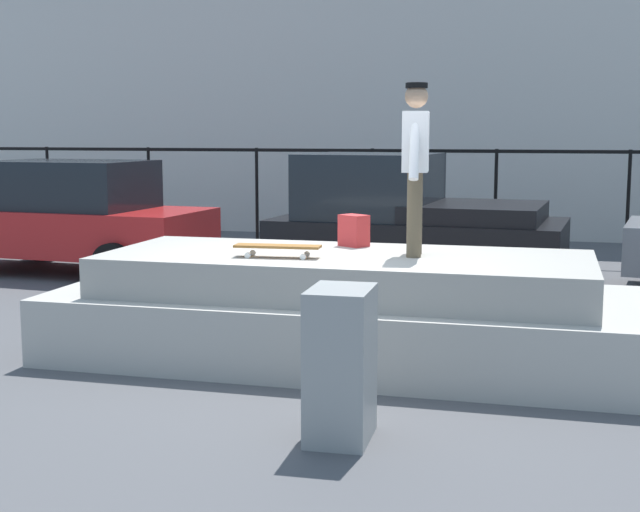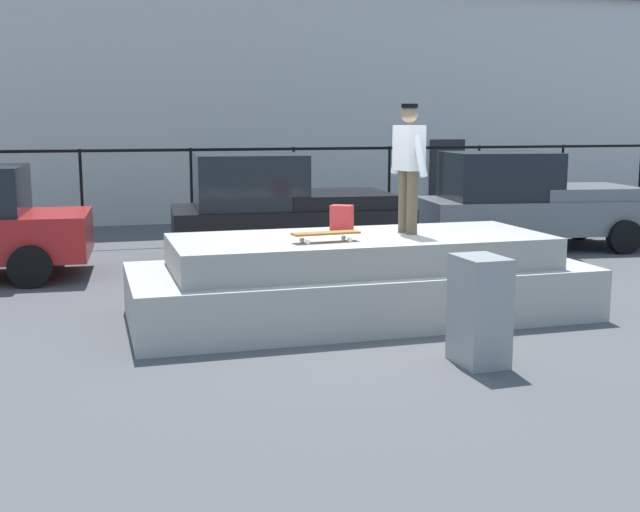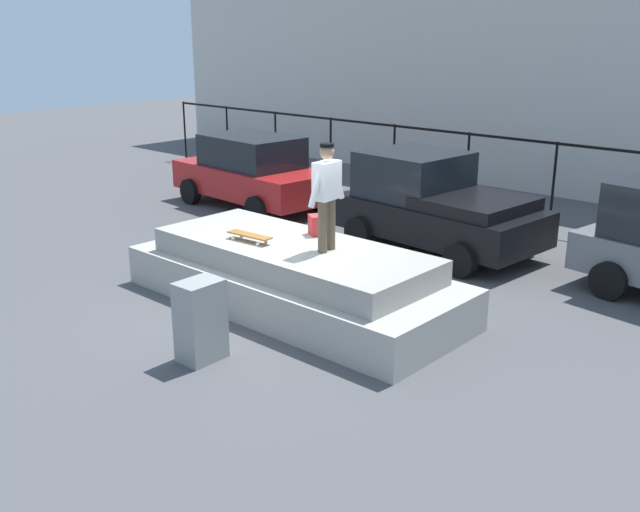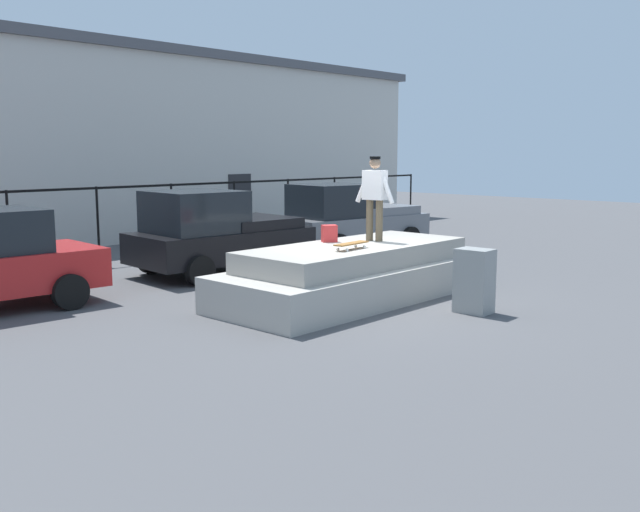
# 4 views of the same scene
# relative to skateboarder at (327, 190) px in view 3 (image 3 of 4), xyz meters

# --- Properties ---
(ground_plane) EXTENTS (60.00, 60.00, 0.00)m
(ground_plane) POSITION_rel_skateboarder_xyz_m (-0.76, -0.41, -1.98)
(ground_plane) COLOR #4C4C4F
(concrete_ledge) EXTENTS (5.74, 2.31, 1.04)m
(concrete_ledge) POSITION_rel_skateboarder_xyz_m (-0.66, -0.07, -1.51)
(concrete_ledge) COLOR #ADA89E
(concrete_ledge) RESTS_ON ground_plane
(skateboarder) EXTENTS (0.29, 0.88, 1.64)m
(skateboarder) POSITION_rel_skateboarder_xyz_m (0.00, 0.00, 0.00)
(skateboarder) COLOR brown
(skateboarder) RESTS_ON concrete_ledge
(skateboard) EXTENTS (0.83, 0.27, 0.12)m
(skateboard) POSITION_rel_skateboarder_xyz_m (-1.23, -0.46, -0.84)
(skateboard) COLOR brown
(skateboard) RESTS_ON concrete_ledge
(backpack) EXTENTS (0.34, 0.32, 0.33)m
(backpack) POSITION_rel_skateboarder_xyz_m (-0.72, 0.54, -0.78)
(backpack) COLOR red
(backpack) RESTS_ON concrete_ledge
(car_red_sedan_near) EXTENTS (4.42, 2.35, 1.77)m
(car_red_sedan_near) POSITION_rel_skateboarder_xyz_m (-6.07, 4.04, -1.09)
(car_red_sedan_near) COLOR #B21E1E
(car_red_sedan_near) RESTS_ON ground_plane
(car_black_pickup_mid) EXTENTS (4.19, 2.48, 1.91)m
(car_black_pickup_mid) POSITION_rel_skateboarder_xyz_m (-0.70, 4.02, -1.05)
(car_black_pickup_mid) COLOR black
(car_black_pickup_mid) RESTS_ON ground_plane
(utility_box) EXTENTS (0.46, 0.61, 1.11)m
(utility_box) POSITION_rel_skateboarder_xyz_m (-0.17, -2.34, -1.42)
(utility_box) COLOR gray
(utility_box) RESTS_ON ground_plane
(fence_row) EXTENTS (24.06, 0.06, 1.93)m
(fence_row) POSITION_rel_skateboarder_xyz_m (-0.76, 7.15, -0.64)
(fence_row) COLOR black
(fence_row) RESTS_ON ground_plane
(warehouse_building) EXTENTS (31.02, 6.37, 6.08)m
(warehouse_building) POSITION_rel_skateboarder_xyz_m (-0.76, 13.21, 1.07)
(warehouse_building) COLOR beige
(warehouse_building) RESTS_ON ground_plane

